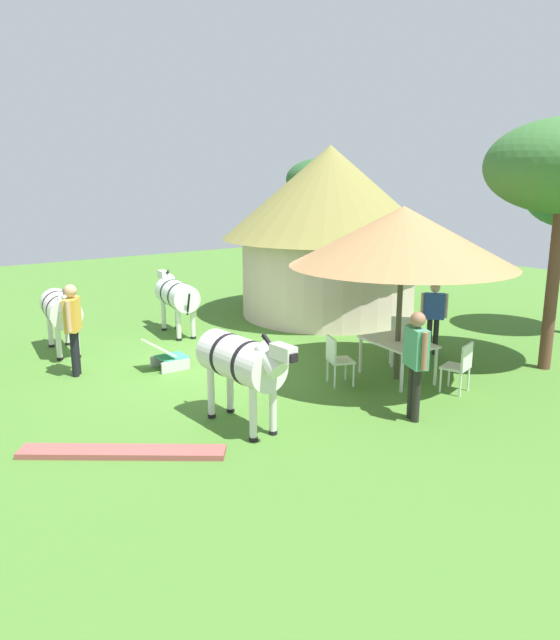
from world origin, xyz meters
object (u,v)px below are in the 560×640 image
at_px(guest_behind_table, 434,312).
at_px(standing_watcher, 73,321).
at_px(guest_beside_umbrella, 416,356).
at_px(zebra_by_umbrella, 242,362).
at_px(thatched_hut, 329,224).
at_px(zebra_nearest_camera, 176,295).
at_px(shade_umbrella, 403,236).
at_px(zebra_toward_hut, 61,310).
at_px(patio_dining_table, 398,345).
at_px(patio_chair_west_end, 460,364).
at_px(acacia_tree_behind_hut, 320,181).
at_px(patio_chair_east_end, 336,357).
at_px(striped_lounge_chair, 167,356).
at_px(patio_chair_near_hut, 401,336).

xyz_separation_m(guest_behind_table, standing_watcher, (-3.23, -6.56, 0.12)).
relative_size(guest_beside_umbrella, standing_watcher, 0.98).
height_order(standing_watcher, zebra_by_umbrella, standing_watcher).
relative_size(thatched_hut, zebra_nearest_camera, 2.72).
relative_size(shade_umbrella, zebra_toward_hut, 1.88).
distance_m(patio_dining_table, zebra_by_umbrella, 3.56).
bearing_deg(patio_chair_west_end, guest_behind_table, 34.90).
relative_size(patio_chair_west_end, standing_watcher, 0.51).
relative_size(guest_beside_umbrella, acacia_tree_behind_hut, 0.39).
distance_m(shade_umbrella, acacia_tree_behind_hut, 10.92).
bearing_deg(patio_dining_table, patio_chair_east_end, -111.85).
xyz_separation_m(guest_beside_umbrella, zebra_by_umbrella, (-1.38, -2.25, -0.01)).
relative_size(patio_chair_east_end, acacia_tree_behind_hut, 0.20).
xyz_separation_m(striped_lounge_chair, zebra_toward_hut, (-2.36, -1.26, 0.70)).
bearing_deg(zebra_nearest_camera, striped_lounge_chair, -113.24).
relative_size(patio_dining_table, striped_lounge_chair, 1.79).
bearing_deg(zebra_by_umbrella, acacia_tree_behind_hut, -137.61).
relative_size(thatched_hut, patio_chair_near_hut, 6.47).
bearing_deg(acacia_tree_behind_hut, zebra_nearest_camera, -65.13).
distance_m(guest_behind_table, zebra_nearest_camera, 6.02).
distance_m(shade_umbrella, zebra_by_umbrella, 3.90).
bearing_deg(patio_chair_near_hut, zebra_nearest_camera, -8.86).
bearing_deg(patio_chair_east_end, zebra_nearest_camera, -151.94).
bearing_deg(acacia_tree_behind_hut, striped_lounge_chair, -57.17).
relative_size(shade_umbrella, guest_beside_umbrella, 2.36).
bearing_deg(guest_beside_umbrella, acacia_tree_behind_hut, 169.81).
relative_size(thatched_hut, standing_watcher, 3.30).
distance_m(patio_chair_near_hut, guest_beside_umbrella, 3.20).
height_order(guest_beside_umbrella, zebra_toward_hut, guest_beside_umbrella).
xyz_separation_m(patio_chair_west_end, guest_beside_umbrella, (0.31, -1.59, 0.51)).
distance_m(guest_beside_umbrella, acacia_tree_behind_hut, 13.09).
bearing_deg(striped_lounge_chair, acacia_tree_behind_hut, 124.66).
height_order(patio_dining_table, zebra_nearest_camera, zebra_nearest_camera).
height_order(thatched_hut, patio_chair_east_end, thatched_hut).
bearing_deg(patio_chair_near_hut, shade_umbrella, 90.00).
bearing_deg(guest_beside_umbrella, guest_behind_table, 148.53).
height_order(patio_chair_west_end, patio_chair_near_hut, same).
bearing_deg(shade_umbrella, patio_dining_table, 180.00).
bearing_deg(zebra_nearest_camera, patio_chair_east_end, -75.07).
xyz_separation_m(patio_chair_east_end, guest_beside_umbrella, (1.93, -0.16, 0.51)).
bearing_deg(striped_lounge_chair, patio_chair_east_end, 38.13).
bearing_deg(patio_chair_west_end, zebra_toward_hut, 110.26).
relative_size(patio_chair_east_end, standing_watcher, 0.51).
xyz_separation_m(patio_chair_near_hut, zebra_by_umbrella, (0.84, -4.49, 0.51)).
xyz_separation_m(guest_beside_umbrella, zebra_toward_hut, (-7.03, -3.11, -0.08)).
bearing_deg(zebra_by_umbrella, patio_dining_table, -179.90).
distance_m(guest_beside_umbrella, guest_behind_table, 3.79).
relative_size(patio_chair_west_end, zebra_by_umbrella, 0.42).
height_order(patio_chair_west_end, patio_chair_east_end, same).
distance_m(patio_chair_west_end, patio_chair_near_hut, 2.02).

